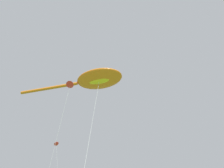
# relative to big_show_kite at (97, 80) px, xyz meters

# --- Properties ---
(big_show_kite) EXTENTS (6.70, 8.12, 18.55)m
(big_show_kite) POSITION_rel_big_show_kite_xyz_m (0.00, 0.00, 0.00)
(big_show_kite) COLOR orange
(big_show_kite) RESTS_ON ground
(small_kite_bird_shape) EXTENTS (3.55, 2.23, 17.34)m
(small_kite_bird_shape) POSITION_rel_big_show_kite_xyz_m (1.77, 9.00, -1.55)
(small_kite_bird_shape) COLOR red
(small_kite_bird_shape) RESTS_ON ground
(small_kite_stunt_black) EXTENTS (1.15, 3.20, 16.20)m
(small_kite_stunt_black) POSITION_rel_big_show_kite_xyz_m (-2.34, 0.03, -2.48)
(small_kite_stunt_black) COLOR red
(small_kite_stunt_black) RESTS_ON ground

